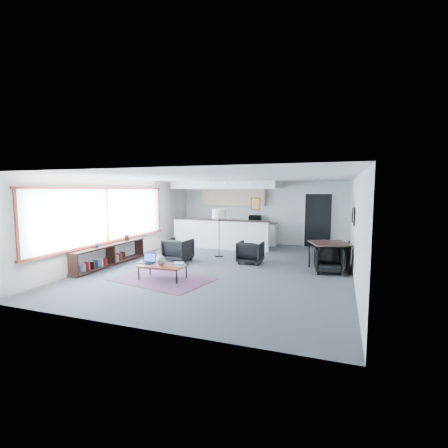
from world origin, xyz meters
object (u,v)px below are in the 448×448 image
(armchair_right, at_px, (250,251))
(floor_lamp, at_px, (219,215))
(book_stack, at_px, (179,264))
(ceramic_pot, at_px, (161,260))
(dining_table, at_px, (329,245))
(armchair_left, at_px, (178,249))
(microwave, at_px, (255,218))
(dining_chair_far, at_px, (334,254))
(laptop, at_px, (149,260))
(dining_chair_near, at_px, (329,261))
(coffee_table, at_px, (163,266))

(armchair_right, relative_size, floor_lamp, 0.46)
(book_stack, relative_size, armchair_right, 0.41)
(ceramic_pot, bearing_deg, dining_table, 31.29)
(armchair_left, height_order, floor_lamp, floor_lamp)
(dining_table, bearing_deg, microwave, 130.04)
(armchair_left, bearing_deg, dining_table, -171.87)
(armchair_left, bearing_deg, dining_chair_far, -163.28)
(laptop, height_order, armchair_right, armchair_right)
(book_stack, height_order, dining_table, dining_table)
(armchair_left, bearing_deg, dining_chair_near, -174.32)
(ceramic_pot, height_order, armchair_left, armchair_left)
(coffee_table, xyz_separation_m, ceramic_pot, (-0.02, -0.05, 0.15))
(dining_table, relative_size, dining_chair_far, 1.75)
(laptop, bearing_deg, ceramic_pot, -19.96)
(floor_lamp, relative_size, dining_table, 1.31)
(coffee_table, bearing_deg, dining_chair_near, 27.64)
(ceramic_pot, relative_size, book_stack, 0.82)
(ceramic_pot, bearing_deg, floor_lamp, 83.88)
(coffee_table, distance_m, microwave, 6.07)
(microwave, bearing_deg, armchair_right, -85.52)
(armchair_left, xyz_separation_m, dining_chair_near, (4.57, 0.07, -0.08))
(book_stack, height_order, floor_lamp, floor_lamp)
(dining_chair_near, relative_size, dining_chair_far, 0.89)
(book_stack, xyz_separation_m, dining_chair_near, (3.48, 2.09, -0.10))
(book_stack, bearing_deg, laptop, 177.90)
(dining_chair_near, bearing_deg, dining_table, 82.18)
(dining_chair_near, height_order, microwave, microwave)
(coffee_table, height_order, armchair_left, armchair_left)
(armchair_left, relative_size, dining_table, 0.64)
(laptop, bearing_deg, dining_chair_near, 22.79)
(microwave, bearing_deg, dining_chair_far, -50.00)
(book_stack, xyz_separation_m, dining_chair_far, (3.61, 3.01, -0.06))
(dining_table, xyz_separation_m, dining_chair_near, (0.00, -0.20, -0.42))
(laptop, relative_size, microwave, 0.69)
(dining_chair_far, bearing_deg, book_stack, 45.22)
(ceramic_pot, distance_m, microwave, 6.11)
(laptop, distance_m, microwave, 6.06)
(laptop, bearing_deg, book_stack, -4.43)
(laptop, xyz_separation_m, floor_lamp, (0.79, 3.08, 0.95))
(dining_chair_far, bearing_deg, laptop, 38.87)
(ceramic_pot, relative_size, armchair_right, 0.33)
(ceramic_pot, xyz_separation_m, book_stack, (0.45, 0.11, -0.08))
(coffee_table, bearing_deg, dining_table, 29.81)
(armchair_left, bearing_deg, armchair_right, -163.09)
(dining_chair_far, bearing_deg, floor_lamp, 3.88)
(dining_table, height_order, dining_chair_near, dining_table)
(dining_chair_far, bearing_deg, armchair_left, 17.41)
(dining_chair_near, bearing_deg, dining_chair_far, 73.13)
(ceramic_pot, bearing_deg, dining_chair_far, 37.47)
(dining_chair_near, xyz_separation_m, microwave, (-3.05, 3.82, 0.79))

